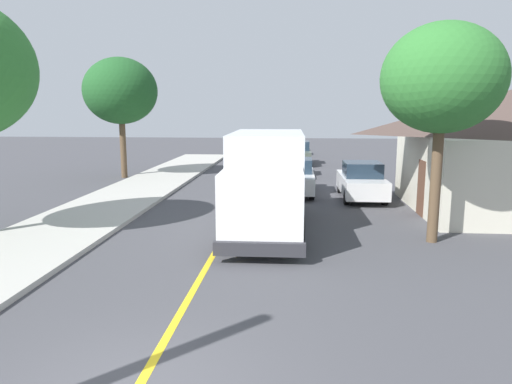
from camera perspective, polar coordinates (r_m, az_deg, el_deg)
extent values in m
cube|color=gold|center=(16.45, -3.15, -4.02)|extent=(0.16, 56.00, 0.01)
cube|color=silver|center=(16.43, 1.40, 2.71)|extent=(2.47, 5.03, 2.60)
cube|color=white|center=(13.05, 0.70, -1.21)|extent=(2.31, 2.03, 1.70)
cube|color=#1E2D3D|center=(12.10, 0.46, -0.30)|extent=(2.04, 0.11, 0.75)
cube|color=#2D2D33|center=(12.26, 0.40, -6.92)|extent=(2.40, 0.23, 0.36)
cylinder|color=black|center=(13.45, 5.23, -5.07)|extent=(0.31, 1.00, 1.00)
cylinder|color=black|center=(13.56, -3.71, -4.92)|extent=(0.31, 1.00, 1.00)
cylinder|color=black|center=(17.88, 4.93, -1.28)|extent=(0.31, 1.00, 1.00)
cylinder|color=black|center=(17.96, -1.78, -1.19)|extent=(0.31, 1.00, 1.00)
cube|color=silver|center=(22.44, 4.70, 1.42)|extent=(1.83, 4.41, 0.76)
cube|color=#1E2D3D|center=(22.50, 4.72, 3.24)|extent=(1.60, 1.81, 0.64)
cylinder|color=black|center=(21.12, 6.79, -0.06)|extent=(0.22, 0.64, 0.64)
cylinder|color=black|center=(21.13, 2.51, 0.00)|extent=(0.22, 0.64, 0.64)
cylinder|color=black|center=(23.89, 6.61, 1.11)|extent=(0.22, 0.64, 0.64)
cylinder|color=black|center=(23.90, 2.82, 1.17)|extent=(0.22, 0.64, 0.64)
cube|color=black|center=(28.48, 3.91, 3.26)|extent=(1.82, 4.41, 0.76)
cube|color=#1E2D3D|center=(28.56, 3.93, 4.69)|extent=(1.59, 1.81, 0.64)
cylinder|color=black|center=(27.12, 5.51, 2.19)|extent=(0.22, 0.64, 0.64)
cylinder|color=black|center=(27.16, 2.17, 2.24)|extent=(0.22, 0.64, 0.64)
cylinder|color=black|center=(29.92, 5.47, 2.92)|extent=(0.22, 0.64, 0.64)
cylinder|color=black|center=(29.95, 2.44, 2.97)|extent=(0.22, 0.64, 0.64)
cube|color=#4C564C|center=(34.62, 5.11, 4.44)|extent=(1.81, 4.40, 0.76)
cube|color=#1E2D3D|center=(34.71, 5.13, 5.61)|extent=(1.59, 1.80, 0.64)
cylinder|color=black|center=(33.27, 6.48, 3.62)|extent=(0.22, 0.64, 0.64)
cylinder|color=black|center=(33.26, 3.75, 3.66)|extent=(0.22, 0.64, 0.64)
cylinder|color=black|center=(36.07, 6.35, 4.12)|extent=(0.22, 0.64, 0.64)
cylinder|color=black|center=(36.06, 3.83, 4.15)|extent=(0.22, 0.64, 0.64)
cube|color=#B7B7BC|center=(41.42, 4.17, 5.37)|extent=(1.96, 4.46, 0.76)
cube|color=#1E2D3D|center=(41.52, 4.18, 6.35)|extent=(1.65, 1.86, 0.64)
cylinder|color=black|center=(40.08, 5.35, 4.72)|extent=(0.24, 0.65, 0.64)
cylinder|color=black|center=(40.04, 3.08, 4.74)|extent=(0.24, 0.65, 0.64)
cylinder|color=black|center=(42.88, 5.18, 5.07)|extent=(0.24, 0.65, 0.64)
cylinder|color=black|center=(42.84, 3.06, 5.09)|extent=(0.24, 0.65, 0.64)
cube|color=silver|center=(21.69, 12.61, 0.91)|extent=(1.84, 4.42, 0.76)
cube|color=#1E2D3D|center=(21.44, 12.74, 2.70)|extent=(1.60, 1.81, 0.64)
cylinder|color=black|center=(23.02, 10.13, 0.69)|extent=(0.23, 0.64, 0.64)
cylinder|color=black|center=(23.24, 14.01, 0.63)|extent=(0.23, 0.64, 0.64)
cylinder|color=black|center=(20.26, 10.93, -0.60)|extent=(0.23, 0.64, 0.64)
cylinder|color=black|center=(20.51, 15.31, -0.65)|extent=(0.23, 0.64, 0.64)
cube|color=brown|center=(18.82, 19.45, 0.45)|extent=(0.10, 1.00, 2.10)
cylinder|color=brown|center=(15.05, 20.86, 0.55)|extent=(0.32, 0.32, 3.37)
ellipsoid|color=#2D702D|center=(14.90, 21.63, 12.68)|extent=(3.51, 3.51, 3.16)
cylinder|color=brown|center=(28.68, -15.75, 4.89)|extent=(0.35, 0.35, 3.23)
ellipsoid|color=#1E5123|center=(28.60, -16.08, 11.68)|extent=(4.19, 4.19, 3.77)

